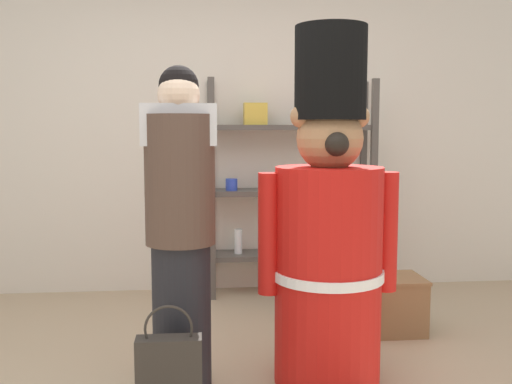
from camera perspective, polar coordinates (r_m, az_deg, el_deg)
name	(u,v)px	position (r m, az deg, el deg)	size (l,w,h in m)	color
back_wall	(217,131)	(4.72, -3.85, 6.08)	(6.40, 0.12, 2.60)	silver
merchandise_shelf	(289,185)	(4.58, 3.31, 0.67)	(1.31, 0.35, 1.70)	#4C4742
teddy_bear_guard	(328,237)	(2.96, 7.21, -4.47)	(0.72, 0.57, 1.82)	red
person_shopper	(181,227)	(2.84, -7.51, -3.49)	(0.36, 0.34, 1.62)	black
shopping_bag	(169,376)	(2.76, -8.61, -17.58)	(0.30, 0.11, 0.53)	#332D28
display_crate	(393,304)	(3.90, 13.43, -10.76)	(0.38, 0.35, 0.36)	olive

